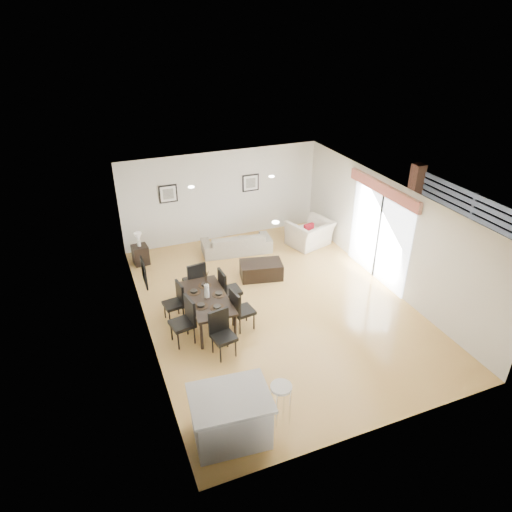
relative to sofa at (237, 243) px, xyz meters
name	(u,v)px	position (x,y,z in m)	size (l,w,h in m)	color
ground	(275,305)	(-0.05, -2.90, -0.29)	(8.00, 8.00, 0.00)	tan
wall_back	(222,196)	(-0.05, 1.10, 1.06)	(6.00, 0.04, 2.70)	silver
wall_front	(382,370)	(-0.05, -6.90, 1.06)	(6.00, 0.04, 2.70)	silver
wall_left	(143,281)	(-3.05, -2.90, 1.06)	(0.04, 8.00, 2.70)	silver
wall_right	(387,234)	(2.95, -2.90, 1.06)	(0.04, 8.00, 2.70)	silver
ceiling	(278,199)	(-0.05, -2.90, 2.41)	(6.00, 8.00, 0.02)	white
sofa	(237,243)	(0.00, 0.00, 0.00)	(1.99, 0.78, 0.58)	gray
armchair	(310,233)	(2.18, -0.39, 0.09)	(1.18, 1.03, 0.76)	beige
courtyard_plant_a	(460,253)	(5.57, -2.89, 0.00)	(0.53, 0.46, 0.59)	#355725
courtyard_plant_b	(443,236)	(5.76, -1.95, 0.06)	(0.40, 0.40, 0.71)	#355725
dining_table	(207,300)	(-1.75, -3.02, 0.35)	(0.85, 1.70, 0.71)	black
dining_chair_wnear	(186,318)	(-2.34, -3.43, 0.29)	(0.54, 0.54, 1.04)	black
dining_chair_wfar	(176,300)	(-2.35, -2.58, 0.22)	(0.47, 0.47, 0.92)	black
dining_chair_enear	(240,308)	(-1.15, -3.45, 0.26)	(0.50, 0.50, 0.98)	black
dining_chair_efar	(227,287)	(-1.15, -2.60, 0.28)	(0.47, 0.47, 1.01)	black
dining_chair_head	(221,331)	(-1.76, -4.07, 0.26)	(0.51, 0.51, 0.99)	black
dining_chair_foot	(196,279)	(-1.74, -1.97, 0.28)	(0.51, 0.51, 1.03)	black
vase	(207,287)	(-1.75, -3.02, 0.67)	(0.80, 1.25, 0.66)	white
coffee_table	(261,270)	(0.12, -1.59, -0.07)	(1.08, 0.65, 0.43)	black
side_table	(141,255)	(-2.70, 0.32, -0.02)	(0.41, 0.41, 0.54)	black
table_lamp	(138,238)	(-2.70, 0.32, 0.51)	(0.21, 0.21, 0.40)	white
cushion	(309,229)	(2.07, -0.50, 0.30)	(0.31, 0.10, 0.31)	#A91523
kitchen_island	(231,417)	(-2.28, -6.13, 0.16)	(1.37, 1.11, 0.90)	silver
bar_stool	(281,391)	(-1.39, -6.13, 0.40)	(0.37, 0.37, 0.80)	white
framed_print_back_left	(168,194)	(-1.65, 1.07, 1.36)	(0.52, 0.04, 0.52)	black
framed_print_back_right	(251,183)	(0.85, 1.07, 1.36)	(0.52, 0.04, 0.52)	black
framed_print_left_wall	(144,273)	(-3.02, -3.10, 1.36)	(0.04, 0.52, 0.52)	black
sliding_door	(380,218)	(2.91, -2.60, 1.37)	(0.12, 2.70, 2.57)	white
courtyard	(458,218)	(6.12, -2.04, 0.63)	(6.00, 6.00, 2.00)	gray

